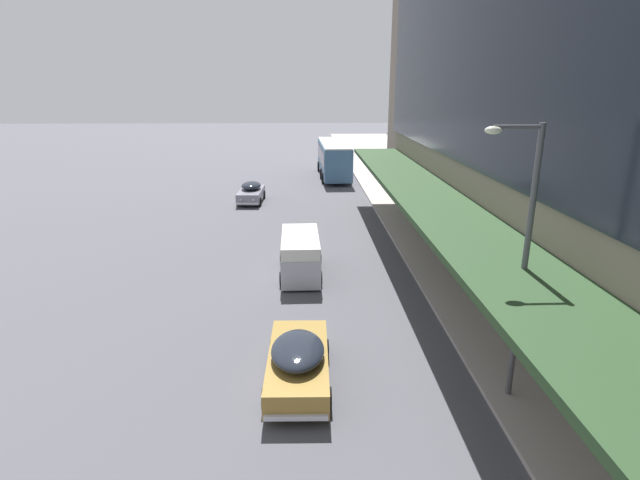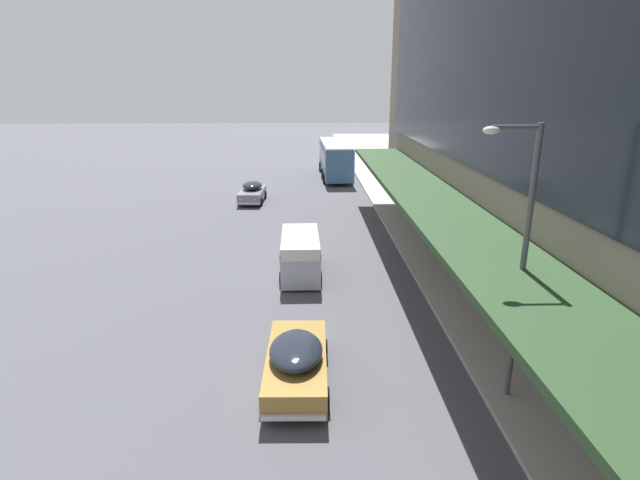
{
  "view_description": "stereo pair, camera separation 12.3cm",
  "coord_description": "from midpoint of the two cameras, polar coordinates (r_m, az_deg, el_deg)",
  "views": [
    {
      "loc": [
        0.82,
        -2.36,
        8.63
      ],
      "look_at": [
        1.62,
        20.06,
        1.66
      ],
      "focal_mm": 28.0,
      "sensor_mm": 36.0,
      "label": 1
    },
    {
      "loc": [
        0.94,
        -2.36,
        8.63
      ],
      "look_at": [
        1.62,
        20.06,
        1.66
      ],
      "focal_mm": 28.0,
      "sensor_mm": 36.0,
      "label": 2
    }
  ],
  "objects": [
    {
      "name": "transit_bus_kerbside_front",
      "position": [
        49.1,
        1.52,
        9.42
      ],
      "size": [
        2.95,
        10.68,
        3.37
      ],
      "color": "#3F698E",
      "rests_on": "ground"
    },
    {
      "name": "sedan_second_mid",
      "position": [
        38.92,
        -7.96,
        5.44
      ],
      "size": [
        1.97,
        4.41,
        1.54
      ],
      "color": "gray",
      "rests_on": "ground"
    },
    {
      "name": "sedan_oncoming_front",
      "position": [
        15.39,
        -2.75,
        -13.64
      ],
      "size": [
        2.0,
        4.65,
        1.46
      ],
      "color": "olive",
      "rests_on": "ground"
    },
    {
      "name": "street_lamp",
      "position": [
        14.06,
        21.73,
        -0.93
      ],
      "size": [
        1.5,
        0.28,
        7.62
      ],
      "color": "#4C4C51",
      "rests_on": "sidewalk_kerb"
    },
    {
      "name": "vw_van",
      "position": [
        23.52,
        -2.42,
        -1.43
      ],
      "size": [
        1.96,
        4.57,
        1.96
      ],
      "color": "#B1B3BD",
      "rests_on": "ground"
    }
  ]
}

